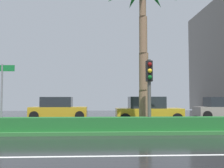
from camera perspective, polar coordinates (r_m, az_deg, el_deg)
ground_plane at (r=14.79m, az=-15.33°, el=-9.45°), size 90.00×42.00×0.10m
median_strip at (r=13.81m, az=-16.21°, el=-9.37°), size 85.50×4.00×0.15m
median_hedge at (r=12.42m, az=-17.66°, el=-8.32°), size 76.50×0.70×0.60m
palm_tree_centre_left at (r=14.29m, az=6.65°, el=16.74°), size 4.04×4.00×8.11m
traffic_signal_median_right at (r=12.31m, az=8.08°, el=0.61°), size 0.28×0.43×3.27m
street_name_sign at (r=12.84m, az=-22.76°, el=-0.77°), size 1.10×0.08×3.00m
car_in_traffic_second at (r=20.64m, az=-11.59°, el=-5.26°), size 4.30×2.02×1.72m
car_in_traffic_third at (r=17.63m, az=7.81°, el=-5.66°), size 4.30×2.02×1.72m
car_in_traffic_fourth at (r=22.44m, az=22.82°, el=-4.90°), size 4.30×2.02×1.72m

